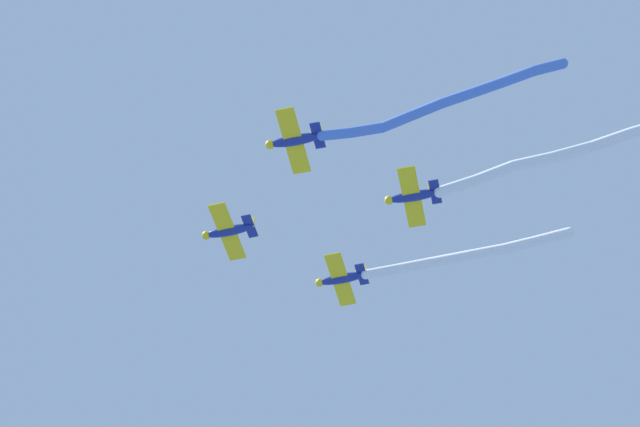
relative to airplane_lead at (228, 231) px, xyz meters
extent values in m
ellipsoid|color=navy|center=(-0.02, -0.10, -0.01)|extent=(1.65, 4.24, 0.85)
sphere|color=yellow|center=(0.37, 1.84, -0.01)|extent=(0.85, 0.85, 0.72)
ellipsoid|color=black|center=(0.08, 0.41, 0.31)|extent=(0.76, 1.13, 0.45)
cube|color=yellow|center=(0.01, 0.04, -0.12)|extent=(6.21, 2.58, 0.11)
cube|color=navy|center=(-0.36, -1.81, 0.06)|extent=(2.47, 1.24, 0.09)
cube|color=yellow|center=(-0.35, -1.73, 0.51)|extent=(0.30, 0.95, 1.17)
ellipsoid|color=navy|center=(-9.05, -6.14, -0.41)|extent=(1.51, 4.24, 0.85)
sphere|color=yellow|center=(-8.73, -4.18, -0.41)|extent=(0.83, 0.83, 0.72)
ellipsoid|color=black|center=(-8.96, -5.63, -0.09)|extent=(0.73, 1.12, 0.45)
cube|color=yellow|center=(-9.03, -6.00, -0.52)|extent=(6.20, 2.38, 0.11)
cube|color=navy|center=(-9.33, -7.86, -0.34)|extent=(2.46, 1.17, 0.09)
cube|color=yellow|center=(-9.32, -7.78, 0.11)|extent=(0.27, 0.95, 1.17)
cylinder|color=#4C75DB|center=(-9.46, -9.29, -0.44)|extent=(1.11, 2.25, 1.00)
cylinder|color=#4C75DB|center=(-9.56, -11.59, -0.22)|extent=(0.97, 2.55, 1.31)
cylinder|color=#4C75DB|center=(-9.93, -13.96, 0.24)|extent=(1.77, 2.60, 1.60)
cylinder|color=#4C75DB|center=(-10.68, -16.18, 0.55)|extent=(1.69, 2.40, 1.05)
cylinder|color=#4C75DB|center=(-11.44, -18.41, 0.73)|extent=(1.67, 2.58, 1.23)
cylinder|color=#4C75DB|center=(-12.19, -20.77, 0.90)|extent=(1.66, 2.64, 0.99)
cylinder|color=#4C75DB|center=(-12.97, -23.02, 0.99)|extent=(1.61, 2.40, 0.98)
cylinder|color=#4C75DB|center=(-13.43, -25.21, 1.33)|extent=(1.14, 2.46, 1.56)
sphere|color=#4C75DB|center=(-9.39, -8.19, -0.46)|extent=(0.81, 0.81, 0.81)
sphere|color=#4C75DB|center=(-9.53, -10.39, -0.42)|extent=(0.81, 0.81, 0.81)
sphere|color=#4C75DB|center=(-9.59, -12.80, -0.01)|extent=(0.81, 0.81, 0.81)
sphere|color=#4C75DB|center=(-10.27, -15.13, 0.49)|extent=(0.81, 0.81, 0.81)
sphere|color=#4C75DB|center=(-11.10, -17.23, 0.62)|extent=(0.81, 0.81, 0.81)
sphere|color=#4C75DB|center=(-11.78, -19.58, 0.84)|extent=(0.81, 0.81, 0.81)
sphere|color=#4C75DB|center=(-12.59, -21.96, 0.95)|extent=(0.81, 0.81, 0.81)
sphere|color=#4C75DB|center=(-13.35, -24.09, 1.03)|extent=(0.81, 0.81, 0.81)
sphere|color=#4C75DB|center=(-13.52, -26.33, 1.63)|extent=(0.81, 0.81, 0.81)
ellipsoid|color=navy|center=(6.02, -9.13, 0.29)|extent=(1.63, 4.24, 0.85)
sphere|color=yellow|center=(6.40, -7.18, 0.29)|extent=(0.85, 0.85, 0.72)
ellipsoid|color=black|center=(6.12, -8.62, 0.61)|extent=(0.76, 1.13, 0.45)
cube|color=yellow|center=(6.05, -8.99, 0.18)|extent=(6.21, 2.55, 0.11)
cube|color=navy|center=(5.68, -10.84, 0.36)|extent=(2.47, 1.23, 0.09)
cube|color=yellow|center=(5.70, -10.76, 0.81)|extent=(0.29, 0.95, 1.17)
cylinder|color=white|center=(5.37, -12.54, 0.26)|extent=(1.38, 2.90, 0.93)
cylinder|color=white|center=(4.81, -15.38, 0.28)|extent=(1.43, 3.09, 0.84)
cylinder|color=white|center=(4.01, -18.38, 0.08)|extent=(2.02, 3.37, 1.45)
cylinder|color=white|center=(3.20, -21.28, -0.17)|extent=(1.59, 2.89, 1.09)
cylinder|color=white|center=(2.51, -23.98, -0.23)|extent=(1.55, 2.91, 0.86)
cylinder|color=white|center=(1.77, -26.63, -0.22)|extent=(1.56, 2.83, 0.85)
sphere|color=white|center=(5.62, -11.17, 0.24)|extent=(0.83, 0.83, 0.83)
sphere|color=white|center=(5.11, -13.92, 0.28)|extent=(0.83, 0.83, 0.83)
sphere|color=white|center=(4.50, -16.83, 0.27)|extent=(0.83, 0.83, 0.83)
sphere|color=white|center=(3.52, -19.94, -0.11)|extent=(0.83, 0.83, 0.83)
sphere|color=white|center=(2.88, -22.63, -0.23)|extent=(0.83, 0.83, 0.83)
sphere|color=white|center=(2.15, -25.33, -0.22)|extent=(0.83, 0.83, 0.83)
sphere|color=white|center=(1.40, -27.93, -0.21)|extent=(0.83, 0.83, 0.83)
ellipsoid|color=navy|center=(-3.01, -15.17, -0.21)|extent=(1.50, 4.24, 0.85)
sphere|color=yellow|center=(-2.69, -13.21, -0.21)|extent=(0.83, 0.83, 0.72)
ellipsoid|color=black|center=(-2.93, -14.66, 0.11)|extent=(0.72, 1.12, 0.45)
cube|color=yellow|center=(-2.99, -15.03, -0.32)|extent=(6.19, 2.36, 0.11)
cube|color=navy|center=(-3.29, -16.89, -0.14)|extent=(2.46, 1.16, 0.09)
cube|color=yellow|center=(-3.27, -16.81, 0.31)|extent=(0.26, 0.95, 1.17)
cylinder|color=white|center=(-3.60, -18.68, 0.07)|extent=(1.78, 3.17, 1.91)
cylinder|color=white|center=(-4.34, -21.62, 0.62)|extent=(2.10, 3.27, 1.63)
cylinder|color=white|center=(-5.14, -24.69, 0.87)|extent=(1.65, 3.36, 1.05)
cylinder|color=white|center=(-5.69, -27.76, 1.19)|extent=(1.67, 3.19, 1.83)
cylinder|color=white|center=(-6.32, -30.80, 1.70)|extent=(2.04, 3.36, 1.64)
sphere|color=white|center=(-3.34, -17.22, -0.26)|extent=(0.91, 0.91, 0.91)
sphere|color=white|center=(-3.87, -20.14, 0.40)|extent=(0.91, 0.91, 0.91)
sphere|color=white|center=(-4.81, -23.10, 0.84)|extent=(0.91, 0.91, 0.91)
sphere|color=white|center=(-5.48, -26.27, 0.90)|extent=(0.91, 0.91, 0.91)
sphere|color=white|center=(-5.89, -29.26, 1.48)|extent=(0.91, 0.91, 0.91)
sphere|color=white|center=(-6.74, -32.34, 1.92)|extent=(0.91, 0.91, 0.91)
camera|label=1|loc=(-54.77, -10.39, -66.24)|focal=59.12mm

